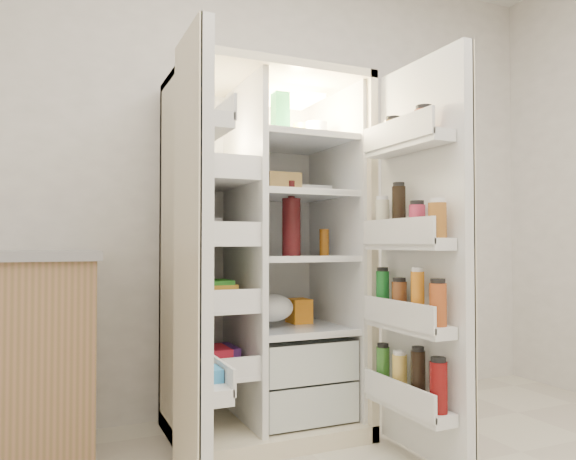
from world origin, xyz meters
name	(u,v)px	position (x,y,z in m)	size (l,w,h in m)	color
wall_back	(255,176)	(0.00, 2.00, 1.35)	(4.00, 0.02, 2.70)	silver
refrigerator	(263,284)	(-0.08, 1.65, 0.74)	(0.92, 0.70, 1.80)	beige
freezer_door	(194,260)	(-0.60, 1.05, 0.89)	(0.15, 0.40, 1.72)	silver
fridge_door	(420,262)	(0.38, 0.96, 0.87)	(0.17, 0.58, 1.72)	silver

